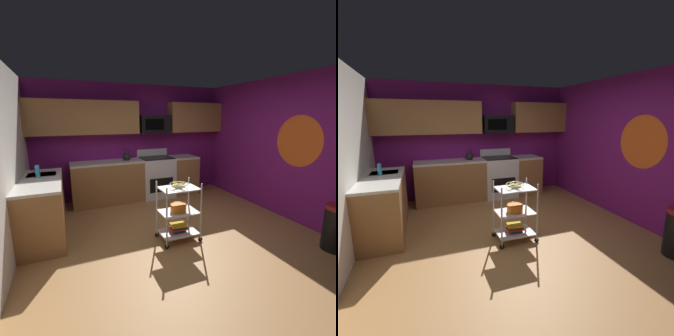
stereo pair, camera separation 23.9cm
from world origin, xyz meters
TOP-DOWN VIEW (x-y plane):
  - floor at (0.00, 0.00)m, footprint 4.40×4.80m
  - wall_back at (0.00, 2.43)m, footprint 4.52×0.06m
  - wall_right at (2.23, 0.00)m, footprint 0.06×4.80m
  - wall_flower_decal at (2.20, -0.19)m, footprint 0.00×0.89m
  - counter_run at (-0.70, 1.70)m, footprint 3.65×2.23m
  - oven_range at (0.44, 2.10)m, footprint 0.76×0.65m
  - upper_cabinets at (-0.10, 2.23)m, footprint 4.40×0.33m
  - microwave at (0.44, 2.21)m, footprint 0.70×0.39m
  - rolling_cart at (-0.01, -0.01)m, footprint 0.62×0.42m
  - fruit_bowl at (-0.01, -0.01)m, footprint 0.27×0.27m
  - mixing_bowl_large at (-0.01, -0.01)m, footprint 0.25×0.25m
  - book_stack at (-0.01, -0.01)m, footprint 0.26×0.20m
  - kettle at (-0.26, 2.10)m, footprint 0.21×0.18m
  - dish_soap_bottle at (-1.94, 1.13)m, footprint 0.06×0.06m

SIDE VIEW (x-z plane):
  - floor at x=0.00m, z-range -0.04..0.00m
  - book_stack at x=-0.01m, z-range 0.13..0.26m
  - rolling_cart at x=-0.01m, z-range 0.00..0.91m
  - counter_run at x=-0.70m, z-range 0.00..0.92m
  - oven_range at x=0.44m, z-range -0.07..1.03m
  - mixing_bowl_large at x=-0.01m, z-range 0.46..0.58m
  - fruit_bowl at x=-0.01m, z-range 0.84..0.91m
  - kettle at x=-0.26m, z-range 0.86..1.13m
  - dish_soap_bottle at x=-1.94m, z-range 0.92..1.12m
  - wall_back at x=0.00m, z-range 0.00..2.60m
  - wall_right at x=2.23m, z-range 0.00..2.60m
  - wall_flower_decal at x=2.20m, z-range 1.00..1.90m
  - microwave at x=0.44m, z-range 1.50..1.90m
  - upper_cabinets at x=-0.10m, z-range 1.50..2.20m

